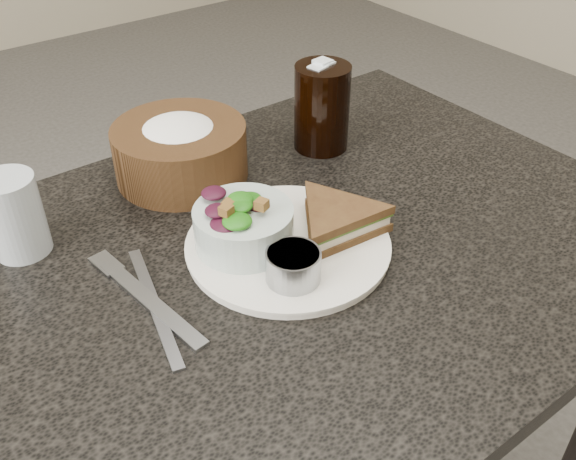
% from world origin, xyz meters
% --- Properties ---
extents(dining_table, '(1.00, 0.70, 0.75)m').
position_xyz_m(dining_table, '(0.00, 0.00, 0.38)').
color(dining_table, black).
rests_on(dining_table, floor).
extents(dinner_plate, '(0.26, 0.26, 0.01)m').
position_xyz_m(dinner_plate, '(0.01, -0.00, 0.76)').
color(dinner_plate, silver).
rests_on(dinner_plate, dining_table).
extents(sandwich, '(0.16, 0.16, 0.04)m').
position_xyz_m(sandwich, '(0.07, -0.02, 0.78)').
color(sandwich, '#4B3419').
rests_on(sandwich, dinner_plate).
extents(salad_bowl, '(0.14, 0.14, 0.07)m').
position_xyz_m(salad_bowl, '(-0.04, 0.03, 0.80)').
color(salad_bowl, '#AABCB5').
rests_on(salad_bowl, dinner_plate).
extents(dressing_ramekin, '(0.07, 0.07, 0.04)m').
position_xyz_m(dressing_ramekin, '(-0.03, -0.06, 0.78)').
color(dressing_ramekin, gray).
rests_on(dressing_ramekin, dinner_plate).
extents(orange_wedge, '(0.10, 0.10, 0.03)m').
position_xyz_m(orange_wedge, '(0.00, 0.05, 0.78)').
color(orange_wedge, orange).
rests_on(orange_wedge, dinner_plate).
extents(fork, '(0.04, 0.19, 0.01)m').
position_xyz_m(fork, '(-0.18, 0.01, 0.75)').
color(fork, '#9EA2A8').
rests_on(fork, dining_table).
extents(knife, '(0.06, 0.21, 0.00)m').
position_xyz_m(knife, '(-0.18, 0.01, 0.75)').
color(knife, '#9295A0').
rests_on(knife, dining_table).
extents(bread_basket, '(0.23, 0.23, 0.11)m').
position_xyz_m(bread_basket, '(-0.01, 0.23, 0.80)').
color(bread_basket, '#472E19').
rests_on(bread_basket, dining_table).
extents(cola_glass, '(0.11, 0.11, 0.15)m').
position_xyz_m(cola_glass, '(0.21, 0.18, 0.82)').
color(cola_glass, black).
rests_on(cola_glass, dining_table).
extents(water_glass, '(0.08, 0.08, 0.11)m').
position_xyz_m(water_glass, '(-0.26, 0.20, 0.80)').
color(water_glass, '#AAB3BC').
rests_on(water_glass, dining_table).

